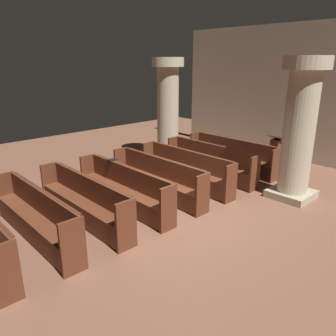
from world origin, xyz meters
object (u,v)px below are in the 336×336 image
at_px(pew_row_2, 186,168).
at_px(pew_row_6, 35,214).
at_px(pew_row_1, 210,160).
at_px(hymn_book, 112,160).
at_px(pillar_far_side, 168,108).
at_px(pew_row_4, 124,187).
at_px(pew_row_5, 84,199).
at_px(pew_row_0, 231,154).
at_px(pillar_aisle_side, 299,128).
at_px(lectern, 275,155).
at_px(pew_row_3, 157,177).

relative_size(pew_row_2, pew_row_6, 1.00).
height_order(pew_row_1, hymn_book, hymn_book).
relative_size(pew_row_1, pew_row_2, 1.00).
relative_size(pillar_far_side, hymn_book, 16.61).
xyz_separation_m(pew_row_4, pillar_far_side, (-2.37, 3.65, 1.27)).
bearing_deg(pew_row_5, pew_row_2, 90.00).
xyz_separation_m(pew_row_0, pew_row_1, (0.00, -1.04, 0.00)).
height_order(pew_row_6, pillar_aisle_side, pillar_aisle_side).
bearing_deg(pew_row_5, pew_row_4, 90.00).
height_order(pew_row_4, pew_row_5, same).
bearing_deg(pew_row_5, lectern, 81.92).
xyz_separation_m(pew_row_6, lectern, (0.90, 7.37, -0.06)).
distance_m(pew_row_1, hymn_book, 3.07).
bearing_deg(pew_row_3, pew_row_6, -90.00).
distance_m(pew_row_2, pew_row_4, 2.09).
bearing_deg(pew_row_4, hymn_book, 165.66).
bearing_deg(lectern, pew_row_2, -105.70).
distance_m(pew_row_3, pillar_far_side, 3.74).
xyz_separation_m(pew_row_4, lectern, (0.90, 5.28, -0.06)).
xyz_separation_m(pew_row_0, lectern, (0.90, 1.11, -0.06)).
bearing_deg(pew_row_0, pillar_far_side, -167.46).
bearing_deg(pillar_far_side, pillar_aisle_side, -2.38).
bearing_deg(pew_row_1, pew_row_5, -90.00).
relative_size(pew_row_5, pew_row_6, 1.00).
relative_size(pew_row_4, pillar_aisle_side, 0.91).
bearing_deg(pillar_aisle_side, pew_row_4, -125.05).
bearing_deg(pew_row_0, pew_row_2, -90.00).
bearing_deg(pew_row_2, pew_row_3, -90.00).
bearing_deg(lectern, hymn_book, -107.55).
xyz_separation_m(pew_row_1, pew_row_3, (0.00, -2.09, 0.00)).
bearing_deg(pew_row_2, pew_row_4, -90.00).
bearing_deg(hymn_book, pew_row_6, -72.53).
relative_size(pew_row_6, hymn_book, 15.13).
relative_size(pew_row_6, pillar_aisle_side, 0.91).
height_order(pew_row_4, hymn_book, hymn_book).
relative_size(pew_row_2, pew_row_5, 1.00).
relative_size(pew_row_4, hymn_book, 15.13).
distance_m(pew_row_1, pew_row_3, 2.09).
relative_size(pew_row_2, lectern, 2.88).
relative_size(pew_row_3, pillar_far_side, 0.91).
xyz_separation_m(pew_row_5, pillar_far_side, (-2.37, 4.69, 1.27)).
xyz_separation_m(pew_row_3, hymn_book, (-0.71, -0.86, 0.47)).
height_order(pew_row_0, pew_row_6, same).
distance_m(pew_row_1, pew_row_5, 4.17).
bearing_deg(pew_row_1, pew_row_4, -90.00).
height_order(pew_row_5, pillar_aisle_side, pillar_aisle_side).
height_order(pew_row_3, pew_row_4, same).
distance_m(pew_row_4, hymn_book, 0.87).
distance_m(pew_row_0, pillar_aisle_side, 2.83).
distance_m(pew_row_0, pew_row_2, 2.09).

